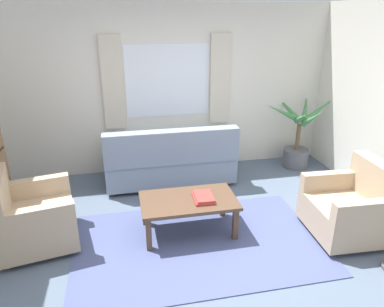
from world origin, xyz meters
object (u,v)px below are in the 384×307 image
coffee_table (189,203)px  book_stack_on_table (203,198)px  couch (170,161)px  armchair_right (352,207)px  armchair_left (30,217)px  potted_plant (298,140)px

coffee_table → book_stack_on_table: size_ratio=3.51×
couch → armchair_right: (1.84, -1.76, -0.01)m
coffee_table → armchair_left: bearing=176.4°
armchair_left → book_stack_on_table: bearing=-105.4°
armchair_left → book_stack_on_table: 1.92m
book_stack_on_table → couch: bearing=97.4°
couch → book_stack_on_table: size_ratio=6.07×
armchair_left → potted_plant: (3.90, 1.44, 0.12)m
couch → book_stack_on_table: 1.40m
book_stack_on_table → armchair_left: bearing=175.5°
armchair_right → armchair_left: bearing=-95.8°
book_stack_on_table → armchair_right: bearing=-12.9°
armchair_right → book_stack_on_table: size_ratio=2.81×
couch → armchair_left: bearing=35.4°
armchair_left → coffee_table: bearing=-104.5°
armchair_left → coffee_table: 1.75m
armchair_right → coffee_table: armchair_right is taller
potted_plant → couch: bearing=-174.5°
couch → book_stack_on_table: bearing=97.4°
coffee_table → book_stack_on_table: book_stack_on_table is taller
armchair_right → potted_plant: 2.00m
book_stack_on_table → potted_plant: 2.55m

